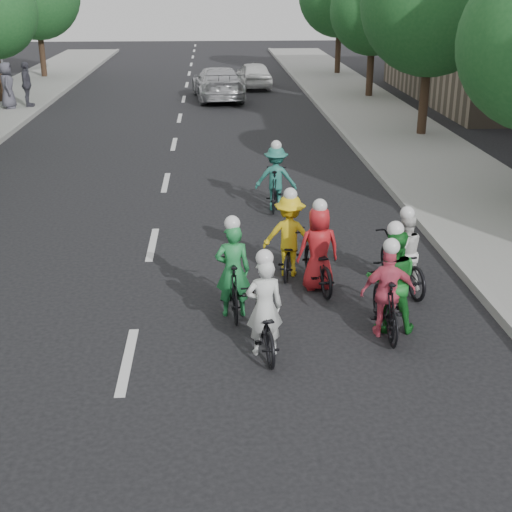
{
  "coord_description": "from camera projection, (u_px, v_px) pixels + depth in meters",
  "views": [
    {
      "loc": [
        1.34,
        -9.38,
        5.26
      ],
      "look_at": [
        2.01,
        1.61,
        1.0
      ],
      "focal_mm": 50.0,
      "sensor_mm": 36.0,
      "label": 1
    }
  ],
  "objects": [
    {
      "name": "cyclist_2",
      "position": [
        289.0,
        242.0,
        13.48
      ],
      "size": [
        1.11,
        1.61,
        1.72
      ],
      "rotation": [
        0.0,
        0.0,
        2.93
      ],
      "color": "black",
      "rests_on": "ground"
    },
    {
      "name": "tree_r_1",
      "position": [
        432.0,
        4.0,
        23.94
      ],
      "size": [
        4.8,
        4.8,
        6.93
      ],
      "color": "black",
      "rests_on": "ground"
    },
    {
      "name": "follow_car_trail",
      "position": [
        254.0,
        75.0,
        37.23
      ],
      "size": [
        1.92,
        4.05,
        1.34
      ],
      "primitive_type": "imported",
      "rotation": [
        0.0,
        0.0,
        3.23
      ],
      "color": "silver",
      "rests_on": "ground"
    },
    {
      "name": "cyclist_6",
      "position": [
        403.0,
        259.0,
        12.87
      ],
      "size": [
        0.98,
        1.97,
        1.58
      ],
      "rotation": [
        0.0,
        0.0,
        3.32
      ],
      "color": "black",
      "rests_on": "ground"
    },
    {
      "name": "cyclist_7",
      "position": [
        276.0,
        183.0,
        17.36
      ],
      "size": [
        1.09,
        1.76,
        1.71
      ],
      "rotation": [
        0.0,
        0.0,
        2.98
      ],
      "color": "black",
      "rests_on": "ground"
    },
    {
      "name": "follow_car_lead",
      "position": [
        218.0,
        83.0,
        33.41
      ],
      "size": [
        2.66,
        5.42,
        1.52
      ],
      "primitive_type": "imported",
      "rotation": [
        0.0,
        0.0,
        3.25
      ],
      "color": "silver",
      "rests_on": "ground"
    },
    {
      "name": "ground",
      "position": [
        127.0,
        361.0,
        10.55
      ],
      "size": [
        120.0,
        120.0,
        0.0
      ],
      "primitive_type": "plane",
      "color": "black",
      "rests_on": "ground"
    },
    {
      "name": "cyclist_3",
      "position": [
        387.0,
        299.0,
        11.17
      ],
      "size": [
        0.87,
        1.63,
        1.63
      ],
      "rotation": [
        0.0,
        0.0,
        3.14
      ],
      "color": "black",
      "rests_on": "ground"
    },
    {
      "name": "spectator_2",
      "position": [
        7.0,
        85.0,
        30.19
      ],
      "size": [
        0.79,
        1.04,
        1.92
      ],
      "primitive_type": "imported",
      "rotation": [
        0.0,
        0.0,
        1.77
      ],
      "color": "#4D4C59",
      "rests_on": "sidewalk_left"
    },
    {
      "name": "tree_r_2",
      "position": [
        373.0,
        11.0,
        32.52
      ],
      "size": [
        4.0,
        4.0,
        5.97
      ],
      "color": "black",
      "rests_on": "ground"
    },
    {
      "name": "cyclist_0",
      "position": [
        264.0,
        319.0,
        10.65
      ],
      "size": [
        0.72,
        1.69,
        1.67
      ],
      "rotation": [
        0.0,
        0.0,
        3.23
      ],
      "color": "black",
      "rests_on": "ground"
    },
    {
      "name": "curb_right",
      "position": [
        380.0,
        176.0,
        20.17
      ],
      "size": [
        0.18,
        80.0,
        0.18
      ],
      "primitive_type": "cube",
      "color": "#999993",
      "rests_on": "ground"
    },
    {
      "name": "cyclist_5",
      "position": [
        233.0,
        280.0,
        11.86
      ],
      "size": [
        0.61,
        1.61,
        1.75
      ],
      "rotation": [
        0.0,
        0.0,
        3.2
      ],
      "color": "black",
      "rests_on": "ground"
    },
    {
      "name": "spectator_1",
      "position": [
        27.0,
        84.0,
        30.62
      ],
      "size": [
        0.55,
        1.14,
        1.89
      ],
      "primitive_type": "imported",
      "rotation": [
        0.0,
        0.0,
        1.66
      ],
      "color": "#464551",
      "rests_on": "sidewalk_left"
    },
    {
      "name": "cyclist_1",
      "position": [
        390.0,
        288.0,
        11.33
      ],
      "size": [
        0.9,
        1.78,
        1.83
      ],
      "rotation": [
        0.0,
        0.0,
        3.01
      ],
      "color": "black",
      "rests_on": "ground"
    },
    {
      "name": "cyclist_4",
      "position": [
        318.0,
        257.0,
        12.9
      ],
      "size": [
        0.84,
        1.82,
        1.7
      ],
      "rotation": [
        0.0,
        0.0,
        3.27
      ],
      "color": "black",
      "rests_on": "ground"
    },
    {
      "name": "sidewalk_right",
      "position": [
        448.0,
        176.0,
        20.29
      ],
      "size": [
        4.0,
        80.0,
        0.15
      ],
      "primitive_type": "cube",
      "color": "gray",
      "rests_on": "ground"
    }
  ]
}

